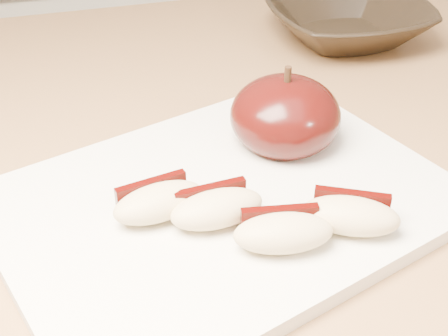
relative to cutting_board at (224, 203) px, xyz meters
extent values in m
cube|color=silver|center=(-0.08, 0.81, -0.46)|extent=(2.40, 0.60, 0.90)
cube|color=#92653F|center=(-0.08, 0.11, -0.03)|extent=(1.64, 0.64, 0.04)
cube|color=silver|center=(0.00, 0.00, 0.00)|extent=(0.38, 0.32, 0.01)
ellipsoid|color=black|center=(0.07, 0.06, 0.03)|extent=(0.11, 0.11, 0.06)
cylinder|color=black|center=(0.07, 0.06, 0.07)|extent=(0.01, 0.01, 0.01)
ellipsoid|color=#D6BB88|center=(-0.05, -0.01, 0.02)|extent=(0.07, 0.04, 0.02)
cube|color=black|center=(-0.05, 0.00, 0.02)|extent=(0.05, 0.02, 0.02)
ellipsoid|color=#D6BB88|center=(-0.01, -0.03, 0.02)|extent=(0.07, 0.04, 0.02)
cube|color=black|center=(-0.01, -0.01, 0.02)|extent=(0.05, 0.01, 0.02)
ellipsoid|color=#D6BB88|center=(0.02, -0.06, 0.02)|extent=(0.07, 0.04, 0.02)
cube|color=black|center=(0.02, -0.05, 0.02)|extent=(0.05, 0.01, 0.02)
ellipsoid|color=#D6BB88|center=(0.07, -0.06, 0.02)|extent=(0.07, 0.06, 0.02)
cube|color=black|center=(0.08, -0.05, 0.02)|extent=(0.05, 0.03, 0.02)
imported|color=black|center=(0.22, 0.26, 0.02)|extent=(0.18, 0.18, 0.04)
camera|label=1|loc=(-0.10, -0.34, 0.29)|focal=50.00mm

